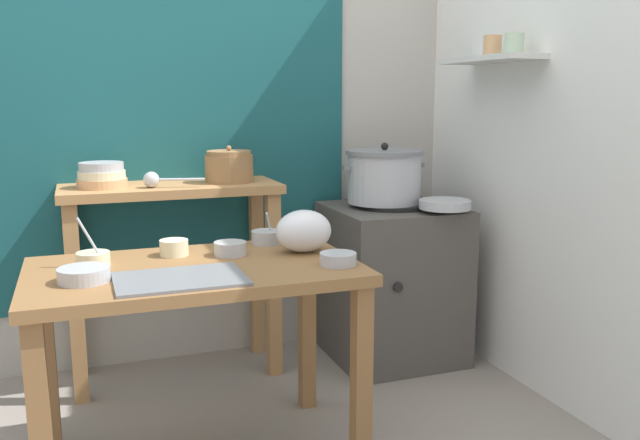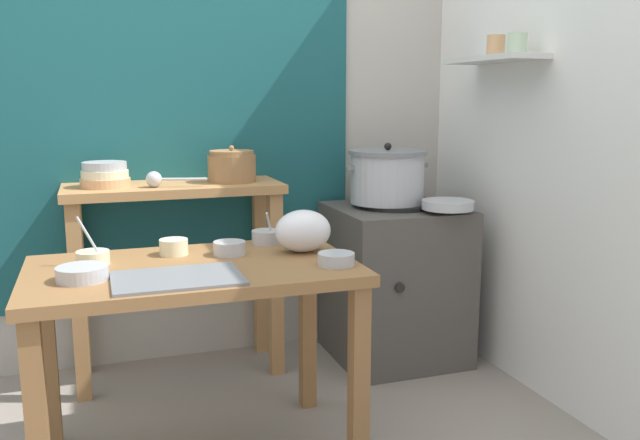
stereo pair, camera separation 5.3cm
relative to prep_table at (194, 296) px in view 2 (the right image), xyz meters
name	(u,v)px [view 2 (the right image)]	position (x,y,z in m)	size (l,w,h in m)	color
wall_back	(203,93)	(0.23, 1.06, 0.69)	(4.40, 0.12, 2.60)	#B2ADA3
wall_right	(549,93)	(1.54, 0.17, 0.69)	(0.30, 3.20, 2.60)	white
prep_table	(194,296)	(0.00, 0.00, 0.00)	(1.10, 0.66, 0.72)	olive
back_shelf_table	(175,232)	(0.04, 0.80, 0.07)	(0.96, 0.40, 0.90)	#B27F4C
stove_block	(394,282)	(1.08, 0.67, -0.23)	(0.60, 0.61, 0.78)	#4C4742
steamer_pot	(387,176)	(1.04, 0.69, 0.30)	(0.42, 0.38, 0.29)	#B7BABF
clay_pot	(232,166)	(0.30, 0.80, 0.36)	(0.22, 0.22, 0.17)	olive
bowl_stack_enamel	(105,175)	(-0.26, 0.79, 0.34)	(0.21, 0.21, 0.11)	tan
ladle	(156,179)	(-0.05, 0.71, 0.33)	(0.26, 0.10, 0.07)	#B7BABF
serving_tray	(177,278)	(-0.07, -0.17, 0.12)	(0.40, 0.28, 0.01)	slate
plastic_bag	(303,231)	(0.42, 0.07, 0.19)	(0.21, 0.17, 0.16)	white
wide_pan	(448,205)	(1.22, 0.43, 0.19)	(0.24, 0.24, 0.04)	#B7BABF
prep_bowl_0	(229,247)	(0.15, 0.11, 0.14)	(0.12, 0.12, 0.05)	#B7BABF
prep_bowl_1	(82,273)	(-0.36, -0.08, 0.14)	(0.16, 0.16, 0.05)	#B7BABF
prep_bowl_2	(267,236)	(0.32, 0.25, 0.14)	(0.12, 0.12, 0.13)	#B7BABF
prep_bowl_3	(336,258)	(0.46, -0.16, 0.13)	(0.13, 0.13, 0.04)	#B7BABF
prep_bowl_4	(174,246)	(-0.04, 0.18, 0.14)	(0.10, 0.10, 0.06)	beige
prep_bowl_5	(93,257)	(-0.32, 0.12, 0.14)	(0.11, 0.11, 0.17)	beige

